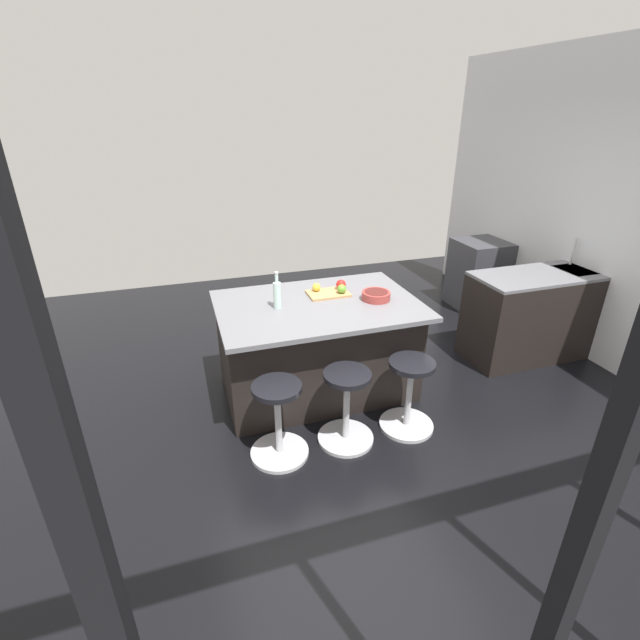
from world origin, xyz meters
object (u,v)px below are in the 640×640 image
kitchen_island (317,346)px  apple_green (342,289)px  apple_red (341,284)px  apple_yellow (316,287)px  oven_range (478,274)px  cutting_board (328,293)px  stool_middle (346,409)px  stool_by_window (409,397)px  stool_near_camera (278,423)px  fruit_bowl (376,295)px  water_bottle (277,294)px

kitchen_island → apple_green: apple_green is taller
apple_red → apple_yellow: apple_red is taller
oven_range → cutting_board: size_ratio=2.41×
cutting_board → apple_green: 0.13m
stool_middle → cutting_board: size_ratio=1.71×
kitchen_island → apple_yellow: apple_yellow is taller
oven_range → stool_by_window: oven_range is taller
apple_yellow → apple_green: apple_green is taller
stool_middle → apple_red: size_ratio=6.99×
stool_by_window → stool_near_camera: size_ratio=1.00×
cutting_board → apple_yellow: size_ratio=4.91×
stool_middle → stool_near_camera: size_ratio=1.00×
cutting_board → fruit_bowl: bearing=146.7°
apple_green → water_bottle: 0.61m
stool_middle → stool_near_camera: (0.53, 0.00, 0.00)m
apple_yellow → stool_near_camera: bearing=57.8°
stool_middle → apple_green: (-0.25, -0.82, 0.65)m
stool_near_camera → apple_green: size_ratio=7.77×
oven_range → fruit_bowl: (2.08, 1.35, 0.49)m
stool_by_window → apple_yellow: 1.24m
kitchen_island → stool_by_window: 0.94m
oven_range → apple_green: (2.32, 1.17, 0.51)m
stool_near_camera → apple_yellow: bearing=-122.2°
kitchen_island → stool_by_window: (-0.53, 0.76, -0.16)m
stool_by_window → fruit_bowl: size_ratio=2.50×
stool_by_window → apple_red: (0.25, -0.92, 0.66)m
apple_green → fruit_bowl: 0.31m
fruit_bowl → stool_middle: bearing=52.1°
oven_range → stool_by_window: bearing=44.3°
apple_red → water_bottle: 0.66m
stool_near_camera → oven_range: bearing=-147.3°
cutting_board → apple_red: size_ratio=4.09×
stool_middle → apple_green: apple_green is taller
kitchen_island → apple_green: 0.56m
stool_middle → apple_green: bearing=-107.1°
stool_middle → water_bottle: 1.07m
stool_near_camera → cutting_board: (-0.68, -0.87, 0.60)m
stool_near_camera → stool_by_window: bearing=180.0°
water_bottle → fruit_bowl: 0.85m
kitchen_island → apple_green: bearing=-165.5°
kitchen_island → stool_near_camera: size_ratio=2.77×
apple_red → cutting_board: bearing=17.7°
oven_range → stool_by_window: size_ratio=1.41×
kitchen_island → apple_yellow: bearing=-107.4°
stool_by_window → cutting_board: (0.39, -0.87, 0.60)m
kitchen_island → apple_yellow: size_ratio=23.20×
apple_red → apple_green: apple_red is taller
oven_range → apple_green: 2.65m
oven_range → kitchen_island: (2.58, 1.24, 0.01)m
stool_middle → apple_red: 1.16m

